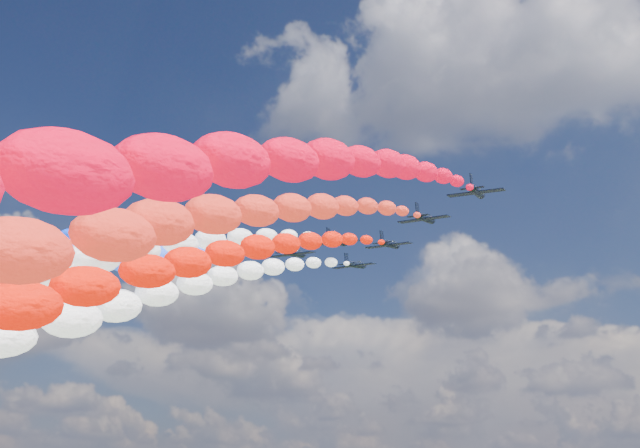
% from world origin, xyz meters
% --- Properties ---
extents(jet_0, '(9.95, 13.47, 5.32)m').
position_xyz_m(jet_0, '(-34.39, -5.18, 104.50)').
color(jet_0, black).
extents(jet_1, '(10.06, 13.55, 5.32)m').
position_xyz_m(jet_1, '(-21.81, 5.34, 104.50)').
color(jet_1, black).
extents(jet_2, '(9.99, 13.51, 5.32)m').
position_xyz_m(jet_2, '(-10.58, 14.74, 104.50)').
color(jet_2, black).
extents(trail_2, '(5.53, 121.95, 46.89)m').
position_xyz_m(trail_2, '(-10.58, -48.86, 82.76)').
color(trail_2, blue).
extents(jet_3, '(9.75, 13.33, 5.32)m').
position_xyz_m(jet_3, '(1.10, 10.23, 104.50)').
color(jet_3, black).
extents(trail_3, '(5.53, 121.95, 46.89)m').
position_xyz_m(trail_3, '(1.10, -53.37, 82.76)').
color(trail_3, white).
extents(jet_4, '(10.56, 13.91, 5.32)m').
position_xyz_m(jet_4, '(-1.66, 28.35, 104.50)').
color(jet_4, black).
extents(trail_4, '(5.53, 121.95, 46.89)m').
position_xyz_m(trail_4, '(-1.66, -35.24, 82.76)').
color(trail_4, white).
extents(jet_5, '(10.04, 13.54, 5.32)m').
position_xyz_m(jet_5, '(10.44, 16.22, 104.50)').
color(jet_5, black).
extents(trail_5, '(5.53, 121.95, 46.89)m').
position_xyz_m(trail_5, '(10.44, -47.37, 82.76)').
color(trail_5, red).
extents(jet_6, '(10.06, 13.55, 5.32)m').
position_xyz_m(jet_6, '(21.88, 2.77, 104.50)').
color(jet_6, black).
extents(trail_6, '(5.53, 121.95, 46.89)m').
position_xyz_m(trail_6, '(21.88, -60.82, 82.76)').
color(trail_6, red).
extents(jet_7, '(10.16, 13.63, 5.32)m').
position_xyz_m(jet_7, '(34.00, -7.58, 104.50)').
color(jet_7, black).
extents(trail_7, '(5.53, 121.95, 46.89)m').
position_xyz_m(trail_7, '(34.00, -71.18, 82.76)').
color(trail_7, red).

